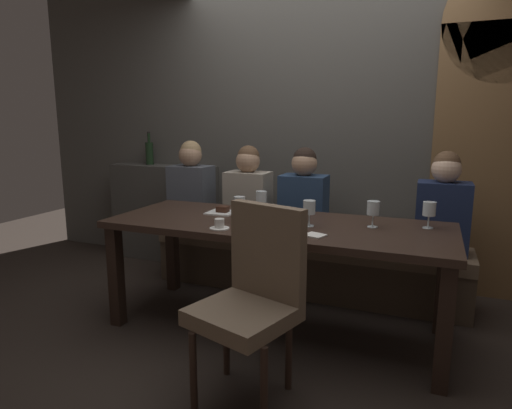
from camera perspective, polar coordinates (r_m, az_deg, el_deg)
The scene contains 21 objects.
ground at distance 3.11m, azimuth 2.55°, elevation -15.67°, with size 9.00×9.00×0.00m, color black.
back_wall_tiled at distance 3.95m, azimuth 8.78°, elevation 12.38°, with size 6.00×0.12×3.00m, color #4C4944.
arched_door at distance 3.80m, azimuth 28.94°, elevation 9.18°, with size 0.90×0.05×2.55m.
back_counter at distance 4.51m, azimuth -11.70°, elevation -1.01°, with size 1.10×0.28×0.95m, color #413E3A.
dining_table at distance 2.88m, azimuth 2.66°, elevation -3.99°, with size 2.20×0.84×0.74m.
banquette_bench at distance 3.64m, azimuth 6.29°, elevation -7.78°, with size 2.50×0.44×0.45m.
chair_near_side at distance 2.22m, azimuth -0.36°, elevation -11.16°, with size 0.55×0.55×0.98m.
diner_redhead at distance 3.91m, azimuth -8.40°, elevation 2.27°, with size 0.36×0.24×0.77m.
diner_bearded at distance 3.67m, azimuth -1.03°, elevation 1.60°, with size 0.36×0.24×0.74m.
diner_far_end at distance 3.49m, azimuth 6.20°, elevation 1.03°, with size 0.36×0.24×0.73m.
diner_near_end at distance 3.39m, azimuth 23.13°, elevation -0.12°, with size 0.36×0.24×0.73m.
wine_bottle_dark_red at distance 4.55m, azimuth -13.66°, elevation 6.58°, with size 0.08×0.08×0.33m.
wine_glass_near_left at distance 3.07m, azimuth 0.69°, elevation 0.88°, with size 0.08×0.08×0.16m.
wine_glass_center_back at distance 2.74m, azimuth 6.92°, elevation -0.53°, with size 0.08×0.08×0.16m.
wine_glass_far_right at distance 2.86m, azimuth -2.14°, elevation 0.02°, with size 0.08×0.08×0.16m.
wine_glass_end_right at distance 2.87m, azimuth 21.56°, elevation -0.62°, with size 0.08×0.08×0.16m.
wine_glass_center_front at distance 2.79m, azimuth 14.97°, elevation -0.53°, with size 0.08×0.08×0.16m.
espresso_cup at distance 2.68m, azimuth -4.76°, elevation -2.64°, with size 0.12×0.12×0.06m.
dessert_plate at distance 3.13m, azimuth -4.44°, elevation -0.88°, with size 0.19×0.19×0.05m.
fork_on_table at distance 3.06m, azimuth -2.29°, elevation -1.34°, with size 0.02×0.17×0.01m, color silver.
folded_napkin at distance 2.54m, azimuth 7.64°, elevation -3.97°, with size 0.11×0.10×0.01m, color silver.
Camera 1 is at (0.92, -2.63, 1.40)m, focal length 30.83 mm.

